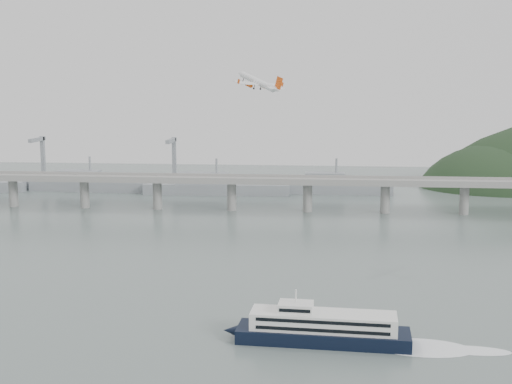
# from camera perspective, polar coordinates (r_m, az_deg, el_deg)

# --- Properties ---
(ground) EXTENTS (900.00, 900.00, 0.00)m
(ground) POSITION_cam_1_polar(r_m,az_deg,el_deg) (257.16, -1.19, -9.91)
(ground) COLOR slate
(ground) RESTS_ON ground
(bridge) EXTENTS (800.00, 22.00, 23.90)m
(bridge) POSITION_cam_1_polar(r_m,az_deg,el_deg) (447.32, 1.62, 0.63)
(bridge) COLOR gray
(bridge) RESTS_ON ground
(distant_fleet) EXTENTS (453.00, 60.90, 40.00)m
(distant_fleet) POSITION_cam_1_polar(r_m,az_deg,el_deg) (544.34, -14.32, 0.66)
(distant_fleet) COLOR gray
(distant_fleet) RESTS_ON ground
(ferry) EXTENTS (92.63, 19.08, 17.46)m
(ferry) POSITION_cam_1_polar(r_m,az_deg,el_deg) (227.93, 5.61, -11.24)
(ferry) COLOR black
(ferry) RESTS_ON ground
(airliner) EXTENTS (26.06, 25.18, 12.16)m
(airliner) POSITION_cam_1_polar(r_m,az_deg,el_deg) (334.74, 0.22, 9.13)
(airliner) COLOR white
(airliner) RESTS_ON ground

